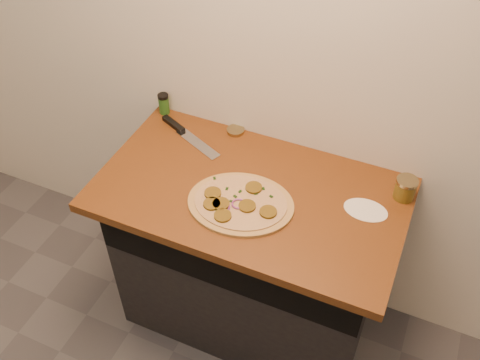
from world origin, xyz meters
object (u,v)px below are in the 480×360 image
at_px(pizza, 240,203).
at_px(spice_shaker, 164,104).
at_px(chefs_knife, 185,133).
at_px(salsa_jar, 405,188).

height_order(pizza, spice_shaker, spice_shaker).
relative_size(pizza, chefs_knife, 1.34).
bearing_deg(spice_shaker, pizza, -35.80).
bearing_deg(pizza, spice_shaker, 144.20).
xyz_separation_m(pizza, salsa_jar, (0.55, 0.29, 0.04)).
xyz_separation_m(chefs_knife, salsa_jar, (0.94, -0.00, 0.04)).
relative_size(pizza, spice_shaker, 4.75).
bearing_deg(spice_shaker, salsa_jar, -5.36).
bearing_deg(salsa_jar, pizza, -152.38).
xyz_separation_m(pizza, spice_shaker, (-0.55, 0.39, 0.04)).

